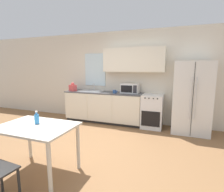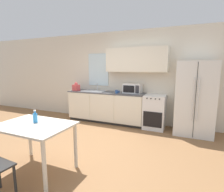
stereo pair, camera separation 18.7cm
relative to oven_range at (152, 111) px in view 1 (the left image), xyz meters
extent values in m
plane|color=olive|center=(-1.11, -1.91, -0.46)|extent=(12.00, 12.00, 0.00)
cube|color=beige|center=(-1.11, 0.33, 0.89)|extent=(12.00, 0.06, 2.70)
cube|color=silver|center=(-1.85, 0.29, 1.12)|extent=(0.69, 0.04, 0.99)
cube|color=silver|center=(-0.58, 0.14, 1.40)|extent=(1.73, 0.32, 0.67)
cube|color=#333333|center=(-1.46, 0.03, -0.42)|extent=(2.34, 0.53, 0.08)
cube|color=silver|center=(-1.46, 0.00, 0.03)|extent=(2.34, 0.59, 0.81)
cube|color=silver|center=(-2.24, -0.30, 0.03)|extent=(0.76, 0.01, 0.79)
cube|color=silver|center=(-1.46, -0.30, 0.03)|extent=(0.76, 0.01, 0.79)
cube|color=silver|center=(-0.68, -0.30, 0.03)|extent=(0.76, 0.01, 0.79)
cube|color=#4C4C51|center=(-1.46, 0.00, 0.45)|extent=(2.36, 0.61, 0.03)
cube|color=white|center=(0.00, 0.00, 0.00)|extent=(0.56, 0.59, 0.91)
cube|color=black|center=(0.00, -0.30, -0.14)|extent=(0.48, 0.01, 0.40)
cylinder|color=#262626|center=(-0.16, -0.31, 0.41)|extent=(0.03, 0.02, 0.03)
cylinder|color=#262626|center=(-0.06, -0.31, 0.41)|extent=(0.03, 0.02, 0.03)
cylinder|color=#262626|center=(0.06, -0.31, 0.41)|extent=(0.03, 0.02, 0.03)
cylinder|color=#262626|center=(0.16, -0.31, 0.41)|extent=(0.03, 0.02, 0.03)
cube|color=silver|center=(0.96, -0.05, 0.44)|extent=(0.89, 0.70, 1.80)
cube|color=#3F3F3F|center=(0.96, -0.40, 0.44)|extent=(0.01, 0.01, 1.74)
cylinder|color=silver|center=(0.91, -0.43, 0.48)|extent=(0.02, 0.02, 0.99)
cylinder|color=silver|center=(1.01, -0.43, 0.48)|extent=(0.02, 0.02, 0.99)
cube|color=#B7BABC|center=(-1.85, 0.00, 0.47)|extent=(0.70, 0.46, 0.02)
cylinder|color=silver|center=(-1.85, 0.19, 0.58)|extent=(0.02, 0.02, 0.20)
cylinder|color=silver|center=(-1.85, 0.12, 0.68)|extent=(0.02, 0.14, 0.02)
cube|color=silver|center=(-0.66, 0.09, 0.60)|extent=(0.50, 0.35, 0.27)
cube|color=black|center=(-0.72, -0.09, 0.60)|extent=(0.32, 0.01, 0.19)
cube|color=#2D2D33|center=(-0.48, -0.09, 0.60)|extent=(0.10, 0.01, 0.21)
cylinder|color=#335999|center=(-1.06, -0.13, 0.51)|extent=(0.09, 0.09, 0.09)
torus|color=#335999|center=(-0.99, -0.13, 0.51)|extent=(0.02, 0.07, 0.07)
cube|color=#D14C4C|center=(-2.43, -0.13, 0.56)|extent=(0.23, 0.21, 0.19)
sphere|color=#D14C4C|center=(-2.43, -0.13, 0.68)|extent=(0.13, 0.13, 0.11)
cube|color=beige|center=(-1.37, -2.80, 0.31)|extent=(1.14, 0.80, 0.03)
cylinder|color=beige|center=(-0.86, -3.14, -0.08)|extent=(0.06, 0.06, 0.75)
cylinder|color=beige|center=(-1.88, -2.46, -0.08)|extent=(0.06, 0.06, 0.75)
cylinder|color=beige|center=(-0.86, -2.46, -0.08)|extent=(0.06, 0.06, 0.75)
cylinder|color=#282828|center=(-1.53, -3.30, -0.24)|extent=(0.03, 0.03, 0.43)
cylinder|color=#282828|center=(-1.19, -3.32, -0.24)|extent=(0.03, 0.03, 0.43)
cylinder|color=#338CD8|center=(-1.42, -2.72, 0.40)|extent=(0.07, 0.07, 0.14)
cylinder|color=#338CD8|center=(-1.42, -2.72, 0.49)|extent=(0.03, 0.03, 0.04)
cylinder|color=white|center=(-1.42, -2.72, 0.52)|extent=(0.04, 0.04, 0.02)
camera|label=1|loc=(0.58, -4.76, 1.19)|focal=28.00mm
camera|label=2|loc=(0.75, -4.70, 1.19)|focal=28.00mm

